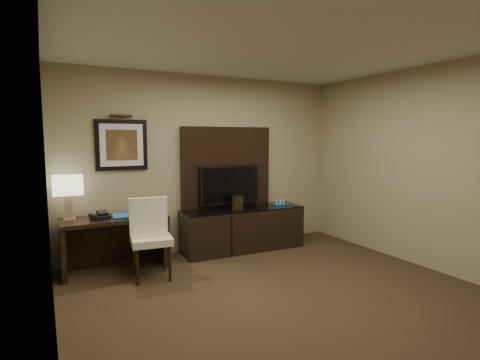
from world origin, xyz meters
TOP-DOWN VIEW (x-y plane):
  - floor at (0.00, 0.00)m, footprint 4.50×5.00m
  - ceiling at (0.00, 0.00)m, footprint 4.50×5.00m
  - wall_back at (0.00, 2.50)m, footprint 4.50×0.01m
  - wall_left at (-2.25, 0.00)m, footprint 0.01×5.00m
  - wall_right at (2.25, 0.00)m, footprint 0.01×5.00m
  - desk at (-1.48, 2.15)m, footprint 1.33×0.58m
  - credenza at (0.44, 2.15)m, footprint 1.94×0.62m
  - tv_wall_panel at (0.30, 2.44)m, footprint 1.50×0.12m
  - tv at (0.30, 2.34)m, footprint 1.00×0.08m
  - artwork at (-1.30, 2.48)m, footprint 0.70×0.04m
  - picture_light at (-1.30, 2.44)m, footprint 0.04×0.04m
  - desk_chair at (-1.14, 1.63)m, footprint 0.54×0.61m
  - table_lamp at (-2.02, 2.26)m, footprint 0.37×0.23m
  - desk_phone at (-1.66, 2.09)m, footprint 0.25×0.24m
  - blue_folder at (-1.37, 2.13)m, footprint 0.31×0.38m
  - book at (-1.38, 2.12)m, footprint 0.17×0.02m
  - ice_bucket at (0.33, 2.12)m, footprint 0.23×0.23m
  - minibar_tray at (1.12, 2.13)m, footprint 0.28×0.18m

SIDE VIEW (x-z plane):
  - floor at x=0.00m, z-range -0.01..0.00m
  - credenza at x=0.44m, z-range 0.00..0.66m
  - desk at x=-1.48m, z-range 0.00..0.71m
  - desk_chair at x=-1.14m, z-range 0.00..1.00m
  - minibar_tray at x=1.12m, z-range 0.66..0.76m
  - blue_folder at x=-1.37m, z-range 0.71..0.73m
  - desk_phone at x=-1.66m, z-range 0.71..0.81m
  - ice_bucket at x=0.33m, z-range 0.66..0.87m
  - book at x=-1.38m, z-range 0.71..0.94m
  - table_lamp at x=-2.02m, z-range 0.71..1.28m
  - tv at x=0.30m, z-range 0.72..1.32m
  - tv_wall_panel at x=0.30m, z-range 0.62..1.92m
  - wall_back at x=0.00m, z-range 0.00..2.70m
  - wall_left at x=-2.25m, z-range 0.00..2.70m
  - wall_right at x=2.25m, z-range 0.00..2.70m
  - artwork at x=-1.30m, z-range 1.30..2.00m
  - picture_light at x=-1.30m, z-range 1.90..2.20m
  - ceiling at x=0.00m, z-range 2.70..2.71m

